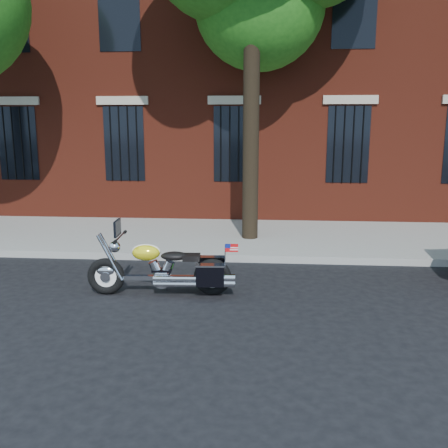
{
  "coord_description": "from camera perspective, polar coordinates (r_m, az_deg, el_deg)",
  "views": [
    {
      "loc": [
        0.79,
        -8.41,
        2.78
      ],
      "look_at": [
        0.06,
        0.8,
        0.89
      ],
      "focal_mm": 40.0,
      "sensor_mm": 36.0,
      "label": 1
    }
  ],
  "objects": [
    {
      "name": "curb",
      "position": [
        10.19,
        -0.1,
        -3.85
      ],
      "size": [
        40.0,
        0.16,
        0.15
      ],
      "primitive_type": "cube",
      "color": "gray",
      "rests_on": "ground"
    },
    {
      "name": "building",
      "position": [
        18.76,
        2.19,
        21.44
      ],
      "size": [
        26.0,
        10.08,
        12.0
      ],
      "color": "maroon",
      "rests_on": "ground"
    },
    {
      "name": "motorcycle",
      "position": [
        8.19,
        -6.58,
        -5.28
      ],
      "size": [
        2.48,
        0.76,
        1.24
      ],
      "rotation": [
        0.0,
        0.0,
        0.05
      ],
      "color": "black",
      "rests_on": "ground"
    },
    {
      "name": "ground",
      "position": [
        8.89,
        -0.82,
        -6.67
      ],
      "size": [
        120.0,
        120.0,
        0.0
      ],
      "primitive_type": "plane",
      "color": "black",
      "rests_on": "ground"
    },
    {
      "name": "sidewalk",
      "position": [
        12.0,
        0.63,
        -1.47
      ],
      "size": [
        40.0,
        3.6,
        0.15
      ],
      "primitive_type": "cube",
      "color": "gray",
      "rests_on": "ground"
    }
  ]
}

